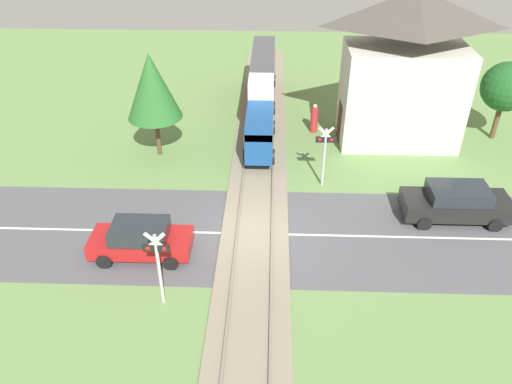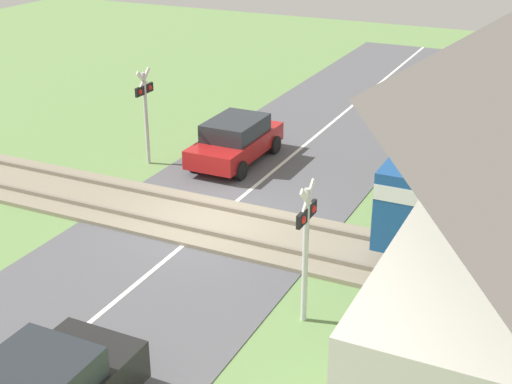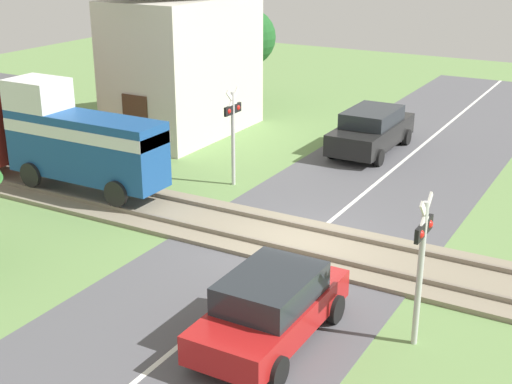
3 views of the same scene
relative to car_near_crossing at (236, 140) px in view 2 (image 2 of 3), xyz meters
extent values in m
plane|color=#66894C|center=(4.37, 1.44, -0.76)|extent=(60.00, 60.00, 0.00)
cube|color=#515156|center=(4.37, 1.44, -0.75)|extent=(48.00, 6.40, 0.02)
cube|color=silver|center=(4.37, 1.44, -0.74)|extent=(48.00, 0.12, 0.00)
cube|color=gray|center=(4.37, 1.44, -0.70)|extent=(2.80, 48.00, 0.12)
cube|color=slate|center=(3.65, 1.44, -0.58)|extent=(0.10, 48.00, 0.12)
cube|color=slate|center=(5.09, 1.44, -0.58)|extent=(0.10, 48.00, 0.12)
cube|color=navy|center=(4.37, 8.60, 0.81)|extent=(1.35, 5.19, 1.90)
cube|color=silver|center=(4.37, 8.60, 1.33)|extent=(1.37, 5.19, 0.36)
cylinder|color=black|center=(3.65, 6.94, -0.14)|extent=(0.14, 0.76, 0.76)
cylinder|color=black|center=(5.09, 6.94, -0.14)|extent=(0.14, 0.76, 0.76)
cube|color=#A81919|center=(0.00, 0.00, -0.16)|extent=(3.91, 1.64, 0.59)
cube|color=#23282D|center=(0.00, 0.00, 0.41)|extent=(2.15, 1.51, 0.56)
cylinder|color=black|center=(1.27, 0.82, -0.46)|extent=(0.60, 0.18, 0.60)
cylinder|color=black|center=(1.27, -0.82, -0.46)|extent=(0.60, 0.18, 0.60)
cylinder|color=black|center=(-1.27, 0.82, -0.46)|extent=(0.60, 0.18, 0.60)
cylinder|color=black|center=(-1.27, -0.82, -0.46)|extent=(0.60, 0.18, 0.60)
cylinder|color=black|center=(11.46, 2.01, -0.46)|extent=(0.60, 0.18, 0.60)
cylinder|color=#B7B7B7|center=(1.30, -2.49, 0.73)|extent=(0.12, 0.12, 2.97)
cube|color=black|center=(1.30, -2.49, 1.68)|extent=(0.90, 0.08, 0.28)
sphere|color=red|center=(1.03, -2.49, 1.68)|extent=(0.18, 0.18, 0.18)
sphere|color=red|center=(1.57, -2.49, 1.68)|extent=(0.18, 0.18, 0.18)
cube|color=silver|center=(1.30, -2.49, 1.97)|extent=(0.72, 0.04, 0.72)
cube|color=silver|center=(1.30, -2.49, 1.97)|extent=(0.72, 0.04, 0.72)
cylinder|color=#B7B7B7|center=(7.44, 5.37, 0.73)|extent=(0.12, 0.12, 2.97)
cube|color=black|center=(7.44, 5.37, 1.68)|extent=(0.90, 0.08, 0.28)
sphere|color=red|center=(7.71, 5.37, 1.68)|extent=(0.18, 0.18, 0.18)
sphere|color=red|center=(7.17, 5.37, 1.68)|extent=(0.18, 0.18, 0.18)
cube|color=silver|center=(7.44, 5.37, 1.97)|extent=(0.72, 0.04, 0.72)
cube|color=silver|center=(7.44, 5.37, 1.97)|extent=(0.72, 0.04, 0.72)
cylinder|color=brown|center=(-0.93, 8.13, 0.31)|extent=(0.24, 0.24, 2.14)
camera|label=1|loc=(5.01, -14.91, 12.18)|focal=35.00mm
camera|label=2|loc=(19.14, 9.87, 7.64)|focal=50.00mm
camera|label=3|loc=(-10.72, -5.74, 6.88)|focal=50.00mm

